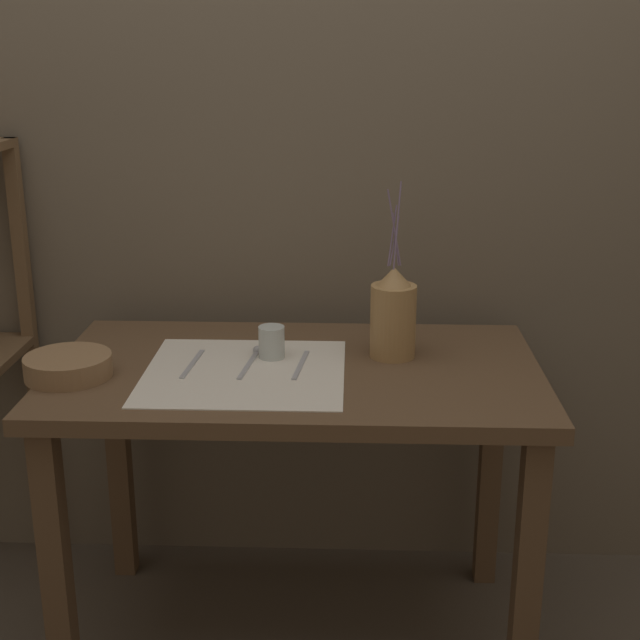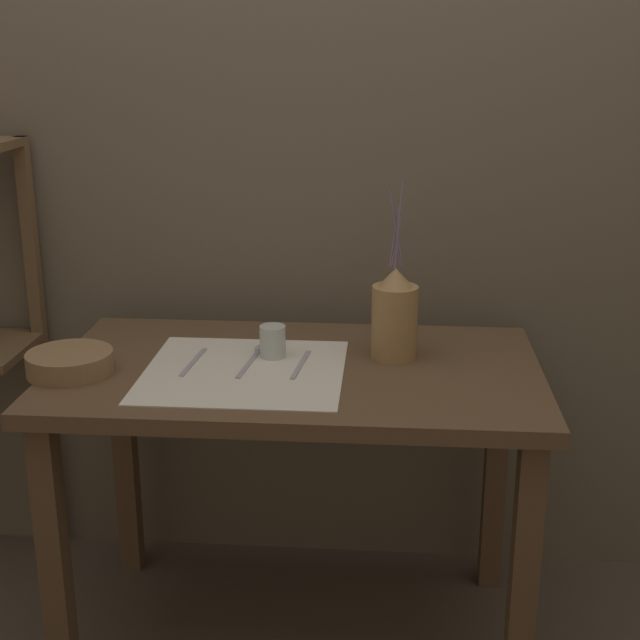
{
  "view_description": "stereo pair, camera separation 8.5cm",
  "coord_description": "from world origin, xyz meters",
  "views": [
    {
      "loc": [
        0.14,
        -2.06,
        1.56
      ],
      "look_at": [
        0.06,
        0.0,
        0.9
      ],
      "focal_mm": 50.0,
      "sensor_mm": 36.0,
      "label": 1
    },
    {
      "loc": [
        0.22,
        -2.06,
        1.56
      ],
      "look_at": [
        0.06,
        0.0,
        0.9
      ],
      "focal_mm": 50.0,
      "sensor_mm": 36.0,
      "label": 2
    }
  ],
  "objects": [
    {
      "name": "ground_plane",
      "position": [
        0.0,
        0.0,
        0.0
      ],
      "size": [
        12.0,
        12.0,
        0.0
      ],
      "primitive_type": "plane",
      "color": "brown"
    },
    {
      "name": "stone_wall_back",
      "position": [
        0.0,
        0.46,
        1.2
      ],
      "size": [
        7.0,
        0.06,
        2.4
      ],
      "color": "#6B5E4C",
      "rests_on": "ground_plane"
    },
    {
      "name": "wooden_table",
      "position": [
        0.0,
        0.0,
        0.67
      ],
      "size": [
        1.21,
        0.7,
        0.78
      ],
      "color": "brown",
      "rests_on": "ground_plane"
    },
    {
      "name": "linen_cloth",
      "position": [
        -0.12,
        -0.05,
        0.79
      ],
      "size": [
        0.48,
        0.47,
        0.0
      ],
      "color": "silver",
      "rests_on": "wooden_table"
    },
    {
      "name": "pitcher_with_flowers",
      "position": [
        0.24,
        0.08,
        0.89
      ],
      "size": [
        0.12,
        0.12,
        0.45
      ],
      "color": "#A87F4C",
      "rests_on": "wooden_table"
    },
    {
      "name": "wooden_bowl",
      "position": [
        -0.54,
        -0.09,
        0.81
      ],
      "size": [
        0.21,
        0.21,
        0.05
      ],
      "color": "#8E6B47",
      "rests_on": "wooden_table"
    },
    {
      "name": "glass_tumbler_near",
      "position": [
        -0.06,
        0.05,
        0.83
      ],
      "size": [
        0.07,
        0.07,
        0.08
      ],
      "color": "silver",
      "rests_on": "wooden_table"
    },
    {
      "name": "fork_outer",
      "position": [
        -0.26,
        -0.01,
        0.79
      ],
      "size": [
        0.03,
        0.2,
        0.0
      ],
      "color": "#A8A8AD",
      "rests_on": "wooden_table"
    },
    {
      "name": "spoon_outer",
      "position": [
        -0.11,
        0.05,
        0.79
      ],
      "size": [
        0.04,
        0.21,
        0.02
      ],
      "color": "#A8A8AD",
      "rests_on": "wooden_table"
    },
    {
      "name": "knife_center",
      "position": [
        0.01,
        -0.01,
        0.79
      ],
      "size": [
        0.03,
        0.2,
        0.0
      ],
      "color": "#A8A8AD",
      "rests_on": "wooden_table"
    }
  ]
}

